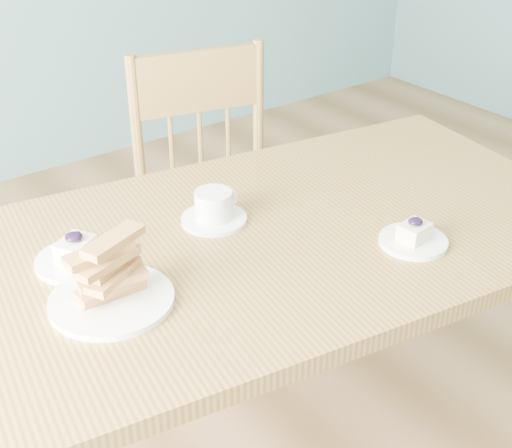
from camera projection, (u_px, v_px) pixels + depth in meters
name	position (u px, v px, depth m)	size (l,w,h in m)	color
dining_table	(287.00, 255.00, 1.74)	(1.61, 1.07, 0.80)	olive
dining_chair	(217.00, 209.00, 2.35)	(0.56, 0.54, 1.03)	olive
cheesecake_plate_near	(414.00, 237.00, 1.63)	(0.16, 0.16, 0.07)	white
cheesecake_plate_far	(77.00, 256.00, 1.55)	(0.18, 0.18, 0.08)	white
coffee_cup	(214.00, 209.00, 1.71)	(0.16, 0.16, 0.08)	white
biscotti_plate	(109.00, 281.00, 1.41)	(0.25, 0.25, 0.15)	white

